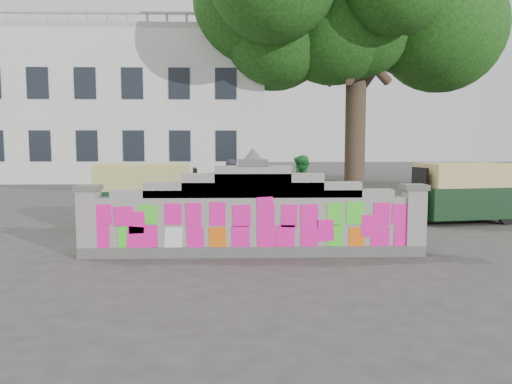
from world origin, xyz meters
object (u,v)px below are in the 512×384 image
rickshaw_left (146,195)px  cyclist_bike (234,217)px  pedestrian (301,191)px  cyclist_rider (234,204)px  rickshaw_right (461,192)px

rickshaw_left → cyclist_bike: bearing=-37.4°
pedestrian → cyclist_bike: bearing=-47.3°
cyclist_rider → rickshaw_right: rickshaw_right is taller
pedestrian → rickshaw_right: bearing=102.1°
cyclist_rider → pedestrian: pedestrian is taller
cyclist_rider → rickshaw_right: (6.00, 1.86, 0.07)m
pedestrian → rickshaw_left: (-3.85, -0.07, -0.08)m
pedestrian → rickshaw_right: pedestrian is taller
pedestrian → rickshaw_right: 4.37m
cyclist_bike → rickshaw_left: (-2.19, 1.23, 0.38)m
rickshaw_left → rickshaw_right: bearing=-3.6°
cyclist_rider → rickshaw_right: size_ratio=0.51×
cyclist_bike → rickshaw_left: rickshaw_left is taller
cyclist_rider → rickshaw_right: 6.28m
cyclist_bike → cyclist_rider: 0.31m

